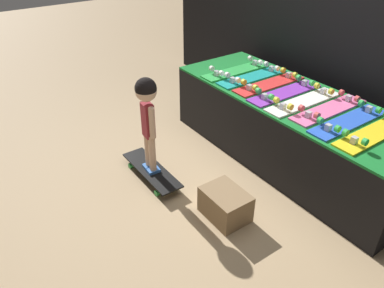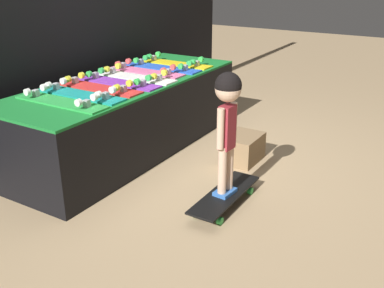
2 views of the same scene
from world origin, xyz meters
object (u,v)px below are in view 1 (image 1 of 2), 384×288
skateboard_purple_on_rack (285,92)px  skateboard_pink_on_rack (329,109)px  child (147,108)px  skateboard_green_on_rack (236,70)px  skateboard_white_on_rack (303,101)px  skateboard_on_floor (152,171)px  skateboard_blue_on_rack (349,121)px  skateboard_teal_on_rack (252,76)px  skateboard_red_on_rack (269,83)px  skateboard_yellow_on_rack (375,132)px  storage_box (225,204)px

skateboard_purple_on_rack → skateboard_pink_on_rack: bearing=6.2°
skateboard_purple_on_rack → child: 1.26m
skateboard_green_on_rack → skateboard_purple_on_rack: size_ratio=1.00×
child → skateboard_white_on_rack: bearing=69.4°
skateboard_purple_on_rack → skateboard_on_floor: 1.39m
skateboard_blue_on_rack → skateboard_on_floor: (-1.02, -1.22, -0.58)m
skateboard_green_on_rack → child: size_ratio=0.90×
skateboard_teal_on_rack → skateboard_on_floor: size_ratio=1.07×
skateboard_blue_on_rack → child: 1.59m
skateboard_red_on_rack → skateboard_purple_on_rack: bearing=-6.5°
skateboard_teal_on_rack → skateboard_white_on_rack: same height
skateboard_pink_on_rack → skateboard_blue_on_rack: (0.22, -0.04, 0.00)m
skateboard_yellow_on_rack → skateboard_on_floor: size_ratio=1.07×
skateboard_red_on_rack → skateboard_white_on_rack: bearing=-4.2°
skateboard_on_floor → skateboard_yellow_on_rack: bearing=44.6°
skateboard_white_on_rack → skateboard_on_floor: (-0.58, -1.20, -0.58)m
storage_box → skateboard_yellow_on_rack: bearing=64.3°
skateboard_red_on_rack → skateboard_on_floor: skateboard_red_on_rack is taller
skateboard_blue_on_rack → child: bearing=-129.9°
storage_box → skateboard_red_on_rack: bearing=121.5°
skateboard_blue_on_rack → skateboard_on_floor: skateboard_blue_on_rack is taller
skateboard_red_on_rack → skateboard_purple_on_rack: same height
skateboard_on_floor → child: bearing=180.0°
skateboard_teal_on_rack → storage_box: (0.84, -1.00, -0.54)m
storage_box → skateboard_white_on_rack: bearing=100.5°
skateboard_blue_on_rack → skateboard_red_on_rack: bearing=178.8°
skateboard_white_on_rack → child: child is taller
skateboard_yellow_on_rack → skateboard_blue_on_rack: bearing=-179.5°
skateboard_red_on_rack → skateboard_on_floor: size_ratio=1.07×
skateboard_teal_on_rack → child: child is taller
child → skateboard_teal_on_rack: bearing=98.9°
child → skateboard_green_on_rack: bearing=109.1°
skateboard_white_on_rack → skateboard_yellow_on_rack: bearing=1.3°
skateboard_white_on_rack → skateboard_purple_on_rack: bearing=178.2°
skateboard_pink_on_rack → skateboard_yellow_on_rack: same height
skateboard_teal_on_rack → storage_box: skateboard_teal_on_rack is taller
skateboard_green_on_rack → skateboard_purple_on_rack: 0.66m
skateboard_green_on_rack → child: child is taller
skateboard_green_on_rack → skateboard_purple_on_rack: bearing=0.5°
skateboard_red_on_rack → child: size_ratio=0.90×
skateboard_blue_on_rack → skateboard_white_on_rack: bearing=-178.3°
skateboard_red_on_rack → skateboard_pink_on_rack: bearing=2.0°
skateboard_blue_on_rack → skateboard_yellow_on_rack: size_ratio=1.00×
skateboard_green_on_rack → skateboard_teal_on_rack: 0.22m
skateboard_green_on_rack → storage_box: skateboard_green_on_rack is taller
skateboard_teal_on_rack → skateboard_pink_on_rack: bearing=2.3°
skateboard_white_on_rack → child: bearing=-115.6°
skateboard_green_on_rack → skateboard_blue_on_rack: (1.32, 0.01, 0.00)m
skateboard_teal_on_rack → skateboard_red_on_rack: size_ratio=1.00×
skateboard_on_floor → storage_box: (0.76, 0.22, 0.04)m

